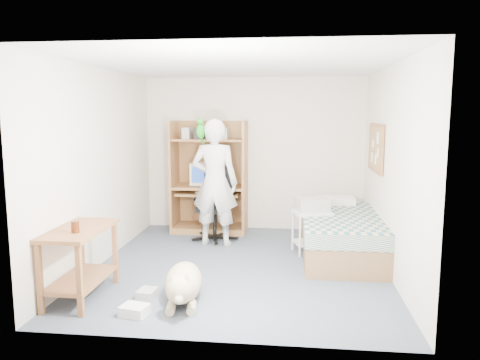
% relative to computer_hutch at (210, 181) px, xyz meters
% --- Properties ---
extents(floor, '(4.00, 4.00, 0.00)m').
position_rel_computer_hutch_xyz_m(floor, '(0.70, -1.74, -0.82)').
color(floor, '#485162').
rests_on(floor, ground).
extents(wall_back, '(3.60, 0.02, 2.50)m').
position_rel_computer_hutch_xyz_m(wall_back, '(0.70, 0.26, 0.43)').
color(wall_back, silver).
rests_on(wall_back, floor).
extents(wall_right, '(0.02, 4.00, 2.50)m').
position_rel_computer_hutch_xyz_m(wall_right, '(2.50, -1.74, 0.43)').
color(wall_right, silver).
rests_on(wall_right, floor).
extents(wall_left, '(0.02, 4.00, 2.50)m').
position_rel_computer_hutch_xyz_m(wall_left, '(-1.10, -1.74, 0.43)').
color(wall_left, silver).
rests_on(wall_left, floor).
extents(ceiling, '(3.60, 4.00, 0.02)m').
position_rel_computer_hutch_xyz_m(ceiling, '(0.70, -1.74, 1.68)').
color(ceiling, white).
rests_on(ceiling, wall_back).
extents(computer_hutch, '(1.20, 0.63, 1.80)m').
position_rel_computer_hutch_xyz_m(computer_hutch, '(0.00, 0.00, 0.00)').
color(computer_hutch, brown).
rests_on(computer_hutch, floor).
extents(bed, '(1.02, 2.02, 0.66)m').
position_rel_computer_hutch_xyz_m(bed, '(2.00, -1.12, -0.53)').
color(bed, brown).
rests_on(bed, floor).
extents(side_desk, '(0.50, 1.00, 0.75)m').
position_rel_computer_hutch_xyz_m(side_desk, '(-0.85, -2.94, -0.33)').
color(side_desk, brown).
rests_on(side_desk, floor).
extents(corkboard, '(0.04, 0.94, 0.66)m').
position_rel_computer_hutch_xyz_m(corkboard, '(2.47, -0.84, 0.63)').
color(corkboard, '#9C7046').
rests_on(corkboard, wall_right).
extents(office_chair, '(0.63, 0.63, 1.11)m').
position_rel_computer_hutch_xyz_m(office_chair, '(0.17, -0.49, -0.42)').
color(office_chair, black).
rests_on(office_chair, floor).
extents(person, '(0.71, 0.50, 1.85)m').
position_rel_computer_hutch_xyz_m(person, '(0.22, -0.80, 0.10)').
color(person, silver).
rests_on(person, floor).
extents(parrot, '(0.14, 0.24, 0.37)m').
position_rel_computer_hutch_xyz_m(parrot, '(0.02, -0.79, 0.87)').
color(parrot, '#138420').
rests_on(parrot, person).
extents(dog, '(0.50, 1.18, 0.44)m').
position_rel_computer_hutch_xyz_m(dog, '(0.23, -2.91, -0.63)').
color(dog, tan).
rests_on(dog, floor).
extents(printer_cart, '(0.59, 0.52, 0.59)m').
position_rel_computer_hutch_xyz_m(printer_cart, '(1.61, -1.05, -0.43)').
color(printer_cart, silver).
rests_on(printer_cart, floor).
extents(printer, '(0.49, 0.43, 0.18)m').
position_rel_computer_hutch_xyz_m(printer, '(1.61, -1.05, -0.14)').
color(printer, '#A4A49F').
rests_on(printer, printer_cart).
extents(crt_monitor, '(0.39, 0.42, 0.36)m').
position_rel_computer_hutch_xyz_m(crt_monitor, '(-0.10, 0.01, 0.13)').
color(crt_monitor, beige).
rests_on(crt_monitor, computer_hutch).
extents(keyboard, '(0.46, 0.19, 0.03)m').
position_rel_computer_hutch_xyz_m(keyboard, '(0.04, -0.16, -0.15)').
color(keyboard, beige).
rests_on(keyboard, computer_hutch).
extents(pencil_cup, '(0.08, 0.08, 0.12)m').
position_rel_computer_hutch_xyz_m(pencil_cup, '(0.36, -0.09, -0.00)').
color(pencil_cup, gold).
rests_on(pencil_cup, computer_hutch).
extents(drink_glass, '(0.08, 0.08, 0.12)m').
position_rel_computer_hutch_xyz_m(drink_glass, '(-0.80, -3.12, -0.01)').
color(drink_glass, '#441D0A').
rests_on(drink_glass, side_desk).
extents(floor_box_a, '(0.29, 0.25, 0.10)m').
position_rel_computer_hutch_xyz_m(floor_box_a, '(-0.15, -3.30, -0.77)').
color(floor_box_a, silver).
rests_on(floor_box_a, floor).
extents(floor_box_b, '(0.20, 0.24, 0.08)m').
position_rel_computer_hutch_xyz_m(floor_box_b, '(-0.17, -2.84, -0.78)').
color(floor_box_b, '#AEADA9').
rests_on(floor_box_b, floor).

